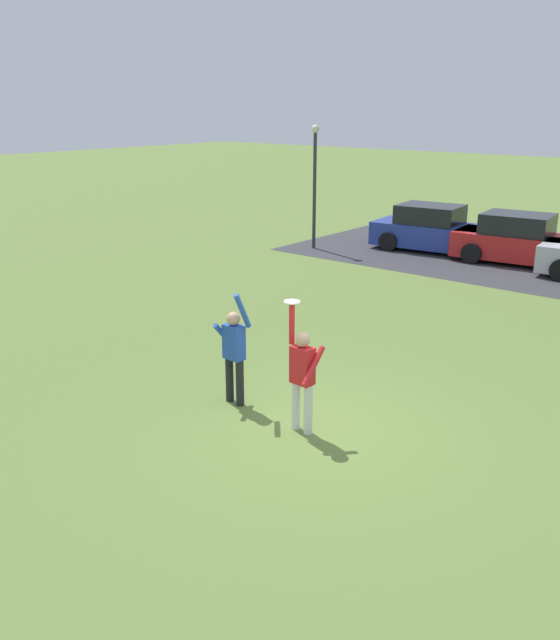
# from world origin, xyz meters

# --- Properties ---
(ground_plane) EXTENTS (120.00, 120.00, 0.00)m
(ground_plane) POSITION_xyz_m (0.00, 0.00, 0.00)
(ground_plane) COLOR olive
(person_catcher) EXTENTS (0.55, 0.49, 2.08)m
(person_catcher) POSITION_xyz_m (-0.10, -0.22, 0.98)
(person_catcher) COLOR silver
(person_catcher) RESTS_ON ground_plane
(person_defender) EXTENTS (0.56, 0.49, 2.04)m
(person_defender) POSITION_xyz_m (-1.65, -0.11, 0.98)
(person_defender) COLOR black
(person_defender) RESTS_ON ground_plane
(frisbee_disc) EXTENTS (0.25, 0.25, 0.02)m
(frisbee_disc) POSITION_xyz_m (-0.33, -0.20, 2.09)
(frisbee_disc) COLOR white
(frisbee_disc) RESTS_ON person_catcher
(parked_car_blue) EXTENTS (4.27, 2.37, 1.59)m
(parked_car_blue) POSITION_xyz_m (-5.09, 13.66, 0.73)
(parked_car_blue) COLOR #233893
(parked_car_blue) RESTS_ON ground_plane
(parked_car_red) EXTENTS (4.27, 2.37, 1.59)m
(parked_car_red) POSITION_xyz_m (-2.00, 13.66, 0.73)
(parked_car_red) COLOR red
(parked_car_red) RESTS_ON ground_plane
(lamppost_by_lot) EXTENTS (0.28, 0.28, 4.26)m
(lamppost_by_lot) POSITION_xyz_m (-8.51, 11.32, 2.59)
(lamppost_by_lot) COLOR #2D2D33
(lamppost_by_lot) RESTS_ON ground_plane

